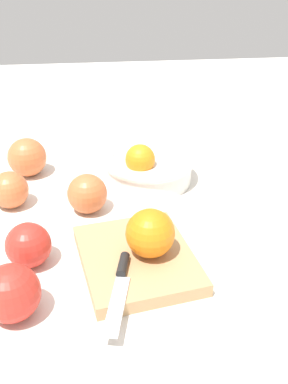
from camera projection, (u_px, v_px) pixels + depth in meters
ground_plane at (110, 225)px, 0.79m from camera, size 2.40×2.40×0.00m
bowl at (148, 166)px, 0.92m from camera, size 0.19×0.19×0.09m
cutting_board at (137, 259)px, 0.69m from camera, size 0.23×0.20×0.02m
orange_on_board at (150, 233)px, 0.66m from camera, size 0.08×0.08×0.08m
knife at (119, 281)px, 0.62m from camera, size 0.15×0.05×0.01m
apple_front_left at (87, 194)px, 0.81m from camera, size 0.07×0.07×0.07m
apple_front_right at (11, 293)px, 0.58m from camera, size 0.08×0.08×0.08m
apple_front_left_2 at (10, 190)px, 0.83m from camera, size 0.07×0.07×0.07m
apple_front_left_3 at (27, 157)px, 0.94m from camera, size 0.08×0.08×0.08m
apple_front_right_2 at (28, 245)px, 0.68m from camera, size 0.07×0.07×0.07m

